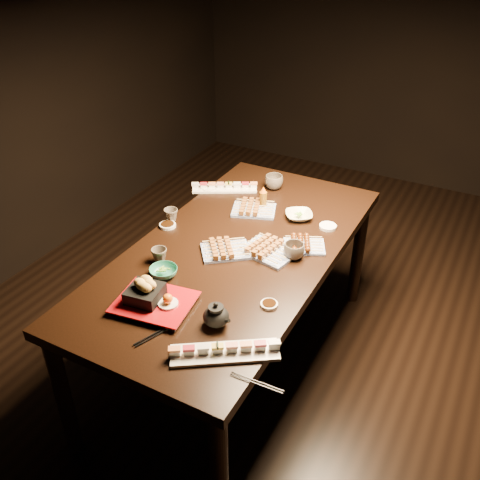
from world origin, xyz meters
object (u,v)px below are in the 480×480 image
dining_table (235,309)px  yakitori_plate_center (226,248)px  sushi_platter_far (225,186)px  tempura_tray (154,295)px  teacup_far_left (171,215)px  yakitori_plate_left (254,207)px  teapot (216,314)px  teacup_far_right (274,182)px  teacup_near_left (159,255)px  yakitori_plate_right (268,248)px  sushi_platter_near (225,349)px  edamame_bowl_green (164,272)px  teacup_mid_right (294,251)px  edamame_bowl_cream (299,216)px  condiment_bottle (263,197)px

dining_table → yakitori_plate_center: 0.41m
dining_table → sushi_platter_far: 0.74m
tempura_tray → teacup_far_left: 0.70m
yakitori_plate_left → teapot: teapot is taller
yakitori_plate_left → teacup_far_right: (-0.02, 0.30, 0.01)m
yakitori_plate_left → teacup_far_right: bearing=74.0°
teacup_near_left → yakitori_plate_right: bearing=35.7°
sushi_platter_near → sushi_platter_far: size_ratio=1.09×
teacup_near_left → teacup_far_left: size_ratio=1.00×
sushi_platter_far → teacup_far_left: (-0.07, -0.44, 0.01)m
edamame_bowl_green → teacup_mid_right: (0.45, 0.40, 0.02)m
sushi_platter_far → teacup_near_left: bearing=67.9°
yakitori_plate_right → teacup_mid_right: size_ratio=2.51×
teacup_near_left → sushi_platter_near: bearing=-34.1°
sushi_platter_near → yakitori_plate_left: yakitori_plate_left is taller
sushi_platter_near → teacup_near_left: (-0.56, 0.38, 0.01)m
yakitori_plate_center → yakitori_plate_left: size_ratio=0.99×
tempura_tray → edamame_bowl_cream: bearing=67.3°
yakitori_plate_left → edamame_bowl_green: (-0.09, -0.71, -0.01)m
teacup_mid_right → condiment_bottle: condiment_bottle is taller
sushi_platter_near → teacup_near_left: bearing=112.4°
yakitori_plate_center → tempura_tray: (-0.06, -0.48, 0.03)m
yakitori_plate_center → tempura_tray: 0.49m
yakitori_plate_center → tempura_tray: size_ratio=0.72×
teacup_near_left → condiment_bottle: condiment_bottle is taller
teacup_far_right → edamame_bowl_green: bearing=-93.8°
sushi_platter_far → teacup_near_left: (0.10, -0.78, 0.01)m
yakitori_plate_left → teacup_far_left: bearing=-159.2°
edamame_bowl_green → teapot: bearing=-24.7°
yakitori_plate_center → teapot: 0.51m
yakitori_plate_right → teacup_far_right: (-0.27, 0.63, 0.01)m
yakitori_plate_center → teacup_far_right: 0.72m
yakitori_plate_left → teacup_far_right: 0.30m
sushi_platter_far → yakitori_plate_center: yakitori_plate_center is taller
condiment_bottle → edamame_bowl_cream: bearing=-4.6°
tempura_tray → condiment_bottle: size_ratio=2.47×
dining_table → sushi_platter_near: 0.81m
edamame_bowl_green → edamame_bowl_cream: size_ratio=0.90×
yakitori_plate_left → edamame_bowl_green: size_ratio=1.82×
edamame_bowl_cream → sushi_platter_near: bearing=-81.9°
edamame_bowl_green → sushi_platter_far: bearing=101.6°
teacup_far_left → teacup_far_right: bearing=62.0°
sushi_platter_far → teacup_far_right: size_ratio=3.54×
teacup_mid_right → teacup_near_left: bearing=-149.0°
yakitori_plate_center → edamame_bowl_green: size_ratio=1.80×
yakitori_plate_center → teacup_near_left: 0.31m
teacup_mid_right → teacup_far_left: teacup_mid_right is taller
tempura_tray → condiment_bottle: 0.96m
sushi_platter_far → teapot: (0.55, -1.03, 0.03)m
teacup_far_left → dining_table: bearing=-10.1°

